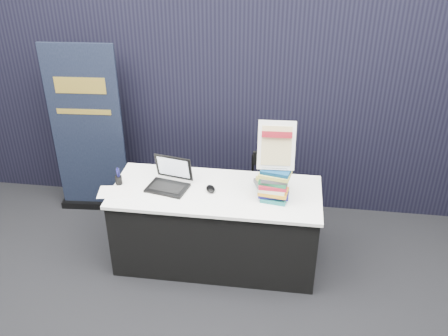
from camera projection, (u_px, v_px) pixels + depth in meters
floor at (207, 301)px, 4.18m from camera, size 8.00×8.00×0.00m
drape_partition at (232, 97)px, 4.96m from camera, size 6.00×0.08×2.40m
display_table at (216, 226)px, 4.47m from camera, size 1.80×0.75×0.75m
laptop at (168, 180)px, 4.31m from camera, size 0.38×0.33×0.26m
mouse at (211, 189)px, 4.27m from camera, size 0.11×0.14×0.04m
brochure_left at (115, 192)px, 4.26m from camera, size 0.31×0.25×0.00m
brochure_mid at (160, 189)px, 4.30m from camera, size 0.34×0.30×0.00m
brochure_right at (161, 187)px, 4.33m from camera, size 0.31×0.25×0.00m
pen_cup at (119, 180)px, 4.36m from camera, size 0.08×0.08×0.08m
book_stack_tall at (274, 184)px, 4.10m from camera, size 0.25×0.20×0.28m
book_stack_short at (270, 183)px, 4.29m from camera, size 0.29×0.26×0.10m
info_sign at (276, 146)px, 3.96m from camera, size 0.31×0.15×0.41m
pullup_banner at (89, 141)px, 5.01m from camera, size 0.76×0.15×1.79m
stacking_chair at (269, 192)px, 4.82m from camera, size 0.37×0.38×0.81m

